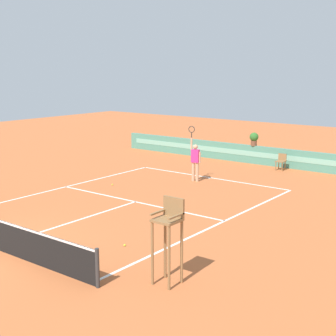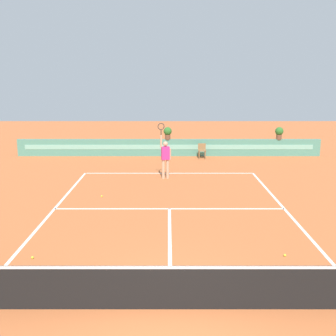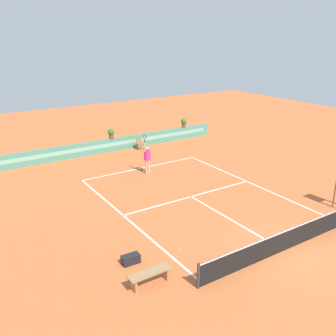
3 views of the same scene
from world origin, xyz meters
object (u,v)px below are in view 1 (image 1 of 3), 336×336
Objects in this scene: tennis_ball_by_sideline at (125,245)px; tennis_player at (195,159)px; umpire_chair at (169,231)px; ball_kid_chair at (281,161)px; potted_plant_centre at (254,138)px; tennis_ball_near_baseline at (112,185)px.

tennis_player is at bearing 110.91° from tennis_ball_by_sideline.
tennis_player reaches higher than umpire_chair.
umpire_chair is 14.88m from ball_kid_chair.
umpire_chair is 2.52× the size of ball_kid_chair.
ball_kid_chair is 13.24m from tennis_ball_by_sideline.
umpire_chair is 2.96× the size of potted_plant_centre.
potted_plant_centre is at bearing 102.52° from tennis_ball_by_sideline.
tennis_player is 4.01m from tennis_ball_near_baseline.
tennis_player is at bearing -91.08° from potted_plant_centre.
tennis_player reaches higher than tennis_ball_near_baseline.
tennis_ball_by_sideline is at bearing -43.49° from tennis_ball_near_baseline.
tennis_ball_near_baseline and tennis_ball_by_sideline have the same top height.
potted_plant_centre reaches higher than ball_kid_chair.
tennis_player is at bearing -113.46° from ball_kid_chair.
tennis_ball_near_baseline is at bearing 141.37° from umpire_chair.
tennis_player is at bearing 121.08° from umpire_chair.
umpire_chair reaches higher than potted_plant_centre.
tennis_player is at bearing 50.23° from tennis_ball_near_baseline.
tennis_ball_near_baseline is 0.09× the size of potted_plant_centre.
potted_plant_centre is (-5.66, 15.13, 0.07)m from umpire_chair.
tennis_ball_near_baseline is 1.00× the size of tennis_ball_by_sideline.
umpire_chair is 31.47× the size of tennis_ball_near_baseline.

